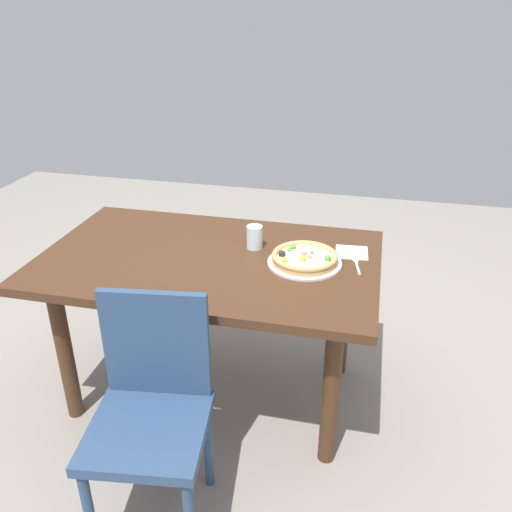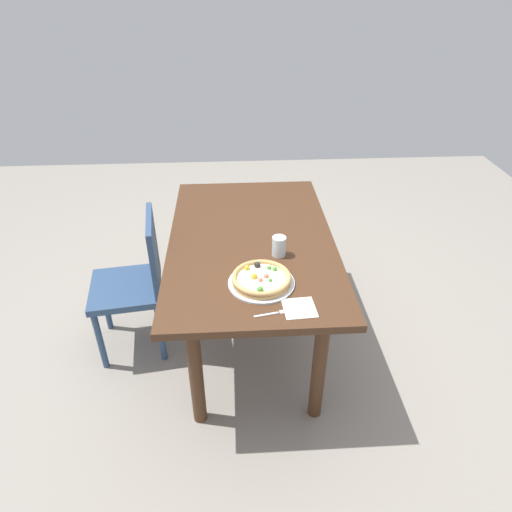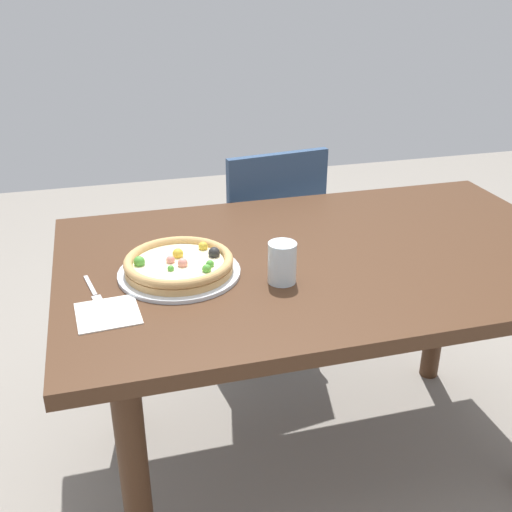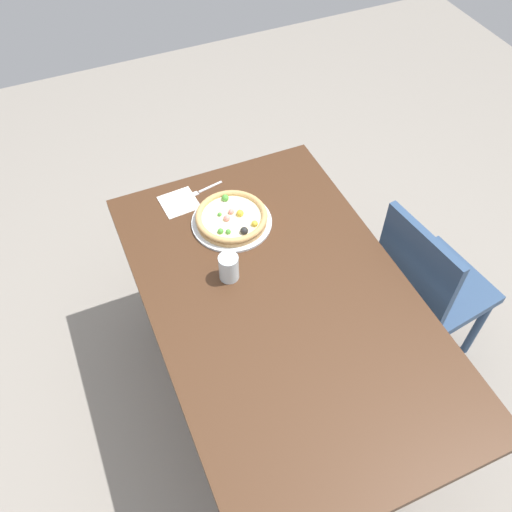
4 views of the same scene
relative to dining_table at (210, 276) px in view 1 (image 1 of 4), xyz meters
The scene contains 8 objects.
ground_plane 0.64m from the dining_table, ahead, with size 6.00×6.00×0.00m, color gray.
dining_table is the anchor object (origin of this frame).
chair_near 0.68m from the dining_table, 90.77° to the right, with size 0.45×0.45×0.87m.
plate 0.43m from the dining_table, ahead, with size 0.31×0.31×0.01m, color silver.
pizza 0.43m from the dining_table, ahead, with size 0.28×0.28×0.05m.
fork 0.64m from the dining_table, ahead, with size 0.05×0.16×0.00m.
drinking_glass 0.26m from the dining_table, 37.52° to the left, with size 0.07×0.07×0.11m, color silver.
napkin 0.64m from the dining_table, 16.67° to the left, with size 0.14×0.14×0.00m, color white.
Camera 1 is at (0.67, -1.96, 1.77)m, focal length 37.16 mm.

